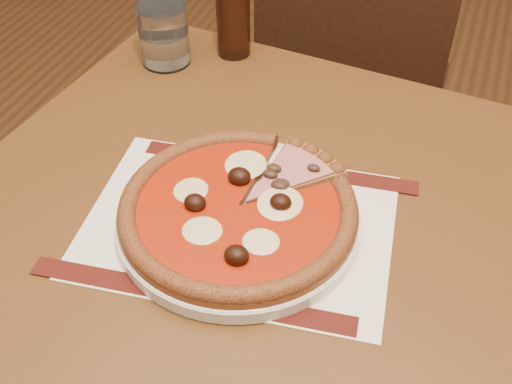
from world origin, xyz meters
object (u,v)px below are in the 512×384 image
Objects in this scene: water_glass at (164,35)px; table at (251,270)px; plate at (238,220)px; pizza at (238,208)px; bottle at (233,13)px; chair_far at (352,88)px.

table is at bearing -48.81° from water_glass.
table is 2.87× the size of plate.
water_glass is (-0.26, 0.32, 0.04)m from plate.
pizza is 2.94× the size of water_glass.
plate is at bearing -122.73° from table.
bottle is at bearing 33.65° from water_glass.
table is 0.44m from bottle.
water_glass is at bearing -146.35° from bottle.
bottle is (-0.16, 0.39, 0.04)m from pizza.
chair_far is 0.79m from plate.
chair_far is at bearing 90.70° from plate.
plate is 3.02× the size of water_glass.
plate is 0.42m from bottle.
bottle reaches higher than plate.
bottle is at bearing 112.33° from plate.
chair_far reaches higher than pizza.
pizza is at bearing -122.70° from table.
table is 0.13m from pizza.
water_glass reaches higher than plate.
table is 0.75m from chair_far.
bottle reaches higher than table.
pizza is (0.01, -0.75, 0.29)m from chair_far.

